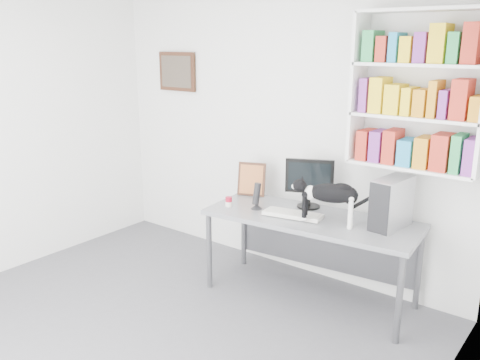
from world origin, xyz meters
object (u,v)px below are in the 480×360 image
Objects in this scene: pc_tower at (392,203)px; cat at (330,204)px; desk at (310,258)px; speaker at (257,196)px; monitor at (309,183)px; leaning_print at (252,179)px; keyboard at (293,214)px; bookshelf at (418,91)px; soup_can at (229,202)px.

cat is at bearing -141.37° from pc_tower.
desk is 7.37× the size of speaker.
leaning_print is at bearing 155.88° from monitor.
keyboard is at bearing -111.24° from monitor.
desk is at bearing -155.25° from bookshelf.
speaker is at bearing 172.00° from keyboard.
pc_tower is at bearing -115.39° from bookshelf.
pc_tower is at bearing -28.10° from monitor.
leaning_print is at bearing 142.09° from cat.
speaker reaches higher than soup_can.
cat is at bearing -12.26° from keyboard.
speaker is 0.72m from cat.
bookshelf reaches higher than desk.
soup_can is (-1.45, -0.54, -1.04)m from bookshelf.
bookshelf is at bearing 20.36° from soup_can.
cat is (0.96, 0.12, 0.14)m from soup_can.
speaker is 0.42m from leaning_print.
cat is (1.00, -0.29, 0.02)m from leaning_print.
soup_can is 0.15× the size of cat.
speaker reaches higher than desk.
leaning_print reaches higher than soup_can.
leaning_print is 0.56× the size of cat.
soup_can is (-0.24, -0.10, -0.08)m from speaker.
bookshelf is 3.01× the size of pc_tower.
cat reaches higher than soup_can.
speaker is (-0.37, -0.02, 0.11)m from keyboard.
pc_tower is 0.69× the size of cat.
monitor is 0.49m from speaker.
speaker is 0.27m from soup_can.
soup_can is at bearing -159.64° from bookshelf.
keyboard is at bearing -153.72° from bookshelf.
desk is 0.88m from pc_tower.
leaning_print is at bearing -175.16° from bookshelf.
pc_tower is (0.78, -0.04, -0.02)m from monitor.
speaker is at bearing 22.98° from soup_can.
monitor is 0.75m from soup_can.
cat is at bearing -64.44° from monitor.
monitor is at bearing -20.70° from leaning_print.
bookshelf is 1.22m from monitor.
leaning_print reaches higher than keyboard.
monitor is at bearing 35.45° from soup_can.
cat is (0.22, -0.09, 0.57)m from desk.
desk is 0.61m from cat.
keyboard is (0.02, -0.30, -0.21)m from monitor.
speaker is (-0.35, -0.32, -0.11)m from monitor.
soup_can is at bearing 165.42° from cat.
bookshelf is 1.66m from desk.
cat is (0.35, -0.01, 0.17)m from keyboard.
keyboard is (-0.13, -0.09, 0.40)m from desk.
pc_tower reaches higher than leaning_print.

